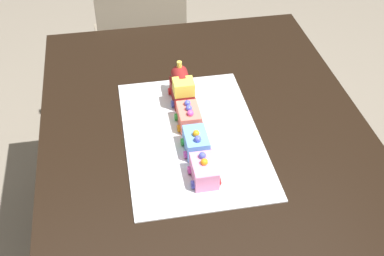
{
  "coord_description": "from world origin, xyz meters",
  "views": [
    {
      "loc": [
        1.12,
        -0.25,
        1.74
      ],
      "look_at": [
        -0.01,
        -0.05,
        0.77
      ],
      "focal_mm": 47.36,
      "sensor_mm": 36.0,
      "label": 1
    }
  ],
  "objects_px": {
    "cake_car_gondola_coral": "(189,117)",
    "cake_car_flatbed_sky_blue": "(196,142)",
    "chair": "(140,43)",
    "dining_table": "(207,162)",
    "cake_car_hopper_bubblegum": "(204,171)",
    "cake_locomotive": "(182,87)"
  },
  "relations": [
    {
      "from": "cake_locomotive",
      "to": "cake_car_gondola_coral",
      "type": "xyz_separation_m",
      "value": [
        0.13,
        -0.0,
        -0.02
      ]
    },
    {
      "from": "cake_car_flatbed_sky_blue",
      "to": "cake_car_hopper_bubblegum",
      "type": "bearing_deg",
      "value": 0.0
    },
    {
      "from": "cake_car_flatbed_sky_blue",
      "to": "cake_car_hopper_bubblegum",
      "type": "xyz_separation_m",
      "value": [
        0.12,
        0.0,
        0.0
      ]
    },
    {
      "from": "dining_table",
      "to": "cake_locomotive",
      "type": "distance_m",
      "value": 0.25
    },
    {
      "from": "cake_car_hopper_bubblegum",
      "to": "cake_locomotive",
      "type": "bearing_deg",
      "value": 180.0
    },
    {
      "from": "dining_table",
      "to": "chair",
      "type": "distance_m",
      "value": 1.05
    },
    {
      "from": "cake_locomotive",
      "to": "cake_car_hopper_bubblegum",
      "type": "relative_size",
      "value": 1.4
    },
    {
      "from": "cake_locomotive",
      "to": "cake_car_flatbed_sky_blue",
      "type": "distance_m",
      "value": 0.25
    },
    {
      "from": "cake_car_hopper_bubblegum",
      "to": "chair",
      "type": "bearing_deg",
      "value": -176.74
    },
    {
      "from": "cake_car_hopper_bubblegum",
      "to": "cake_car_flatbed_sky_blue",
      "type": "bearing_deg",
      "value": 180.0
    },
    {
      "from": "chair",
      "to": "cake_locomotive",
      "type": "distance_m",
      "value": 0.9
    },
    {
      "from": "cake_car_gondola_coral",
      "to": "cake_car_flatbed_sky_blue",
      "type": "bearing_deg",
      "value": 0.0
    },
    {
      "from": "cake_car_gondola_coral",
      "to": "cake_car_flatbed_sky_blue",
      "type": "xyz_separation_m",
      "value": [
        0.12,
        0.0,
        -0.0
      ]
    },
    {
      "from": "cake_car_gondola_coral",
      "to": "cake_locomotive",
      "type": "bearing_deg",
      "value": 180.0
    },
    {
      "from": "dining_table",
      "to": "cake_car_gondola_coral",
      "type": "height_order",
      "value": "cake_car_gondola_coral"
    },
    {
      "from": "cake_locomotive",
      "to": "cake_car_hopper_bubblegum",
      "type": "bearing_deg",
      "value": -0.0
    },
    {
      "from": "dining_table",
      "to": "chair",
      "type": "xyz_separation_m",
      "value": [
        -1.03,
        -0.12,
        -0.16
      ]
    },
    {
      "from": "chair",
      "to": "cake_car_gondola_coral",
      "type": "height_order",
      "value": "chair"
    },
    {
      "from": "dining_table",
      "to": "cake_car_flatbed_sky_blue",
      "type": "height_order",
      "value": "cake_car_flatbed_sky_blue"
    },
    {
      "from": "cake_car_flatbed_sky_blue",
      "to": "cake_car_hopper_bubblegum",
      "type": "relative_size",
      "value": 1.0
    },
    {
      "from": "chair",
      "to": "cake_car_gondola_coral",
      "type": "xyz_separation_m",
      "value": [
        0.97,
        0.07,
        0.3
      ]
    },
    {
      "from": "chair",
      "to": "cake_car_flatbed_sky_blue",
      "type": "relative_size",
      "value": 8.6
    }
  ]
}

